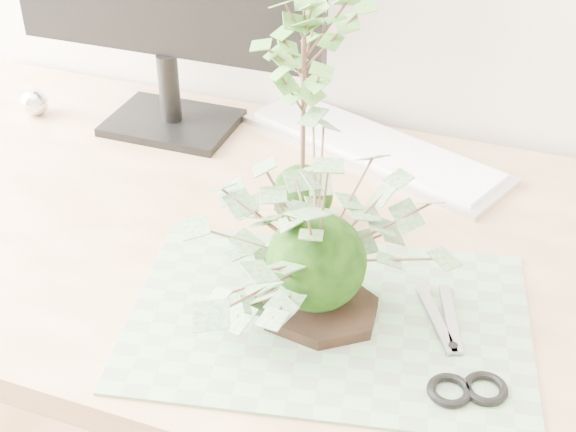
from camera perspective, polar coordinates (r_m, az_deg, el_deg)
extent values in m
cube|color=tan|center=(1.06, 3.29, -3.09)|extent=(1.60, 0.70, 0.04)
cube|color=tan|center=(1.79, -17.26, -1.98)|extent=(0.06, 0.06, 0.70)
cube|color=slate|center=(0.94, 2.93, -7.34)|extent=(0.51, 0.39, 0.00)
cylinder|color=black|center=(0.94, 1.94, -6.37)|extent=(0.18, 0.18, 0.01)
sphere|color=black|center=(0.90, 2.02, -3.27)|extent=(0.11, 0.11, 0.11)
sphere|color=black|center=(1.08, 1.01, 1.50)|extent=(0.08, 0.08, 0.08)
cylinder|color=#4C3424|center=(1.02, 1.08, 7.19)|extent=(0.01, 0.01, 0.20)
cube|color=silver|center=(1.27, 6.06, 4.81)|extent=(0.46, 0.28, 0.01)
cube|color=white|center=(1.26, 6.09, 5.15)|extent=(0.42, 0.25, 0.01)
cube|color=black|center=(1.34, -8.22, 6.58)|extent=(0.21, 0.15, 0.01)
cylinder|color=black|center=(1.32, -8.45, 9.00)|extent=(0.03, 0.03, 0.11)
sphere|color=white|center=(1.43, -17.59, 7.73)|extent=(0.05, 0.05, 0.05)
cube|color=#92919A|center=(0.95, 11.94, -7.24)|extent=(0.07, 0.11, 0.00)
cube|color=#92919A|center=(0.95, 12.94, -7.45)|extent=(0.05, 0.11, 0.00)
torus|color=black|center=(0.87, 9.91, -11.56)|extent=(0.06, 0.06, 0.01)
torus|color=black|center=(0.87, 12.40, -12.10)|extent=(0.06, 0.06, 0.01)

